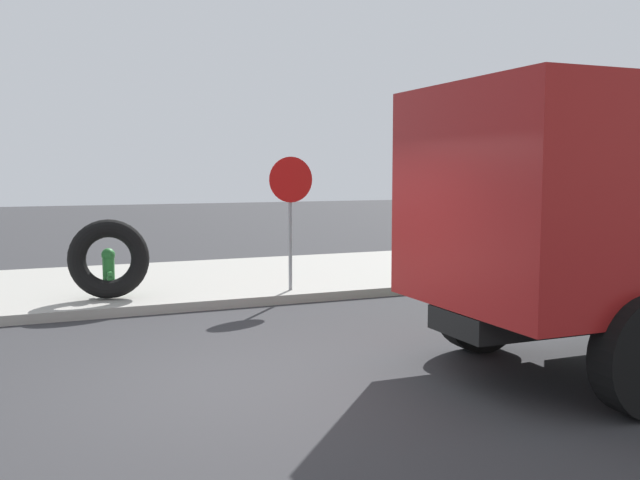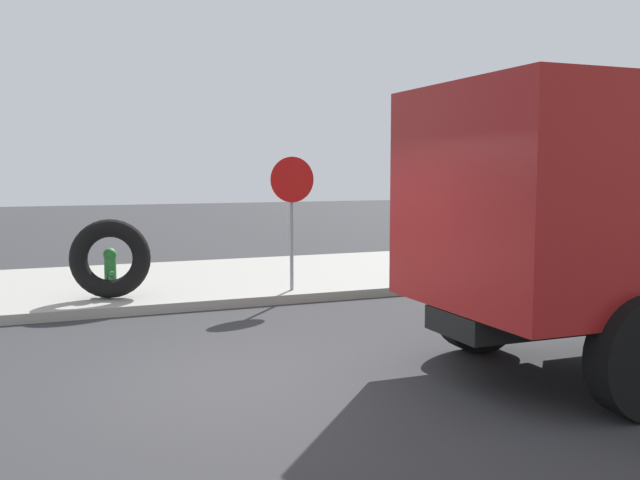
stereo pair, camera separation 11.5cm
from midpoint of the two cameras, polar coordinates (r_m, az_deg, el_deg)
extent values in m
plane|color=#2D2D30|center=(7.25, -7.02, -11.76)|extent=(80.00, 80.00, 0.00)
cube|color=#99968E|center=(13.46, -14.75, -3.51)|extent=(36.00, 5.00, 0.15)
cylinder|color=#2D8438|center=(11.85, -16.88, -2.90)|extent=(0.19, 0.19, 0.62)
sphere|color=#2D8438|center=(11.80, -16.93, -1.15)|extent=(0.22, 0.22, 0.22)
cylinder|color=#2D8438|center=(11.67, -16.80, -2.65)|extent=(0.08, 0.15, 0.08)
cylinder|color=#2D8438|center=(12.01, -16.98, -2.44)|extent=(0.08, 0.15, 0.08)
cylinder|color=#2D8438|center=(11.68, -16.79, -3.01)|extent=(0.10, 0.15, 0.10)
torus|color=black|center=(11.61, -16.89, -1.46)|extent=(1.29, 0.59, 1.27)
cylinder|color=gray|center=(11.90, -2.69, 1.30)|extent=(0.06, 0.06, 2.24)
cylinder|color=red|center=(11.83, -2.63, 4.87)|extent=(0.76, 0.02, 0.76)
cube|color=maroon|center=(7.46, 16.76, 3.37)|extent=(2.04, 2.53, 2.20)
cylinder|color=black|center=(8.73, 12.35, -5.16)|extent=(1.10, 0.32, 1.10)
camera|label=1|loc=(0.06, -90.33, -0.03)|focal=39.81mm
camera|label=2|loc=(0.06, 89.67, 0.03)|focal=39.81mm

